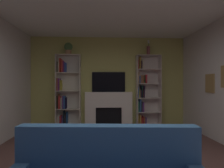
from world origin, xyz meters
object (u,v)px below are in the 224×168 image
fireplace (109,109)px  bookshelf_left (65,93)px  bookshelf_right (145,92)px  vase_with_flowers (148,50)px  coffee_table (104,164)px  tv (109,82)px  potted_plant (68,48)px

fireplace → bookshelf_left: 1.38m
bookshelf_right → vase_with_flowers: bearing=-15.5°
bookshelf_right → vase_with_flowers: size_ratio=4.65×
fireplace → coffee_table: 3.49m
tv → coffee_table: 3.69m
tv → potted_plant: 1.58m
fireplace → tv: bearing=90.0°
fireplace → potted_plant: (-1.21, -0.05, 1.82)m
bookshelf_right → vase_with_flowers: 1.29m
tv → bookshelf_left: size_ratio=0.47×
bookshelf_right → potted_plant: potted_plant is taller
tv → bookshelf_left: bookshelf_left is taller
fireplace → coffee_table: fireplace is taller
potted_plant → vase_with_flowers: bearing=-0.0°
potted_plant → coffee_table: (1.02, -3.43, -2.03)m
fireplace → potted_plant: potted_plant is taller
bookshelf_right → vase_with_flowers: vase_with_flowers is taller
bookshelf_right → tv: bearing=175.2°
potted_plant → coffee_table: potted_plant is taller
tv → bookshelf_right: size_ratio=0.47×
fireplace → tv: 0.81m
potted_plant → coffee_table: 4.11m
bookshelf_left → bookshelf_right: (2.40, -0.01, 0.03)m
bookshelf_left → vase_with_flowers: bearing=-0.8°
tv → potted_plant: size_ratio=2.82×
tv → vase_with_flowers: vase_with_flowers is taller
bookshelf_right → coffee_table: (-1.29, -3.45, -0.72)m
fireplace → bookshelf_left: bookshelf_left is taller
vase_with_flowers → potted_plant: bearing=180.0°
vase_with_flowers → bookshelf_right: bearing=164.5°
fireplace → tv: (0.00, 0.07, 0.81)m
bookshelf_left → potted_plant: bearing=-21.3°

